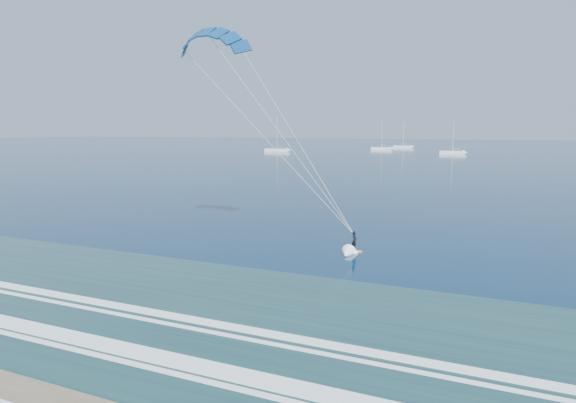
{
  "coord_description": "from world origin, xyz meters",
  "views": [
    {
      "loc": [
        19.0,
        -10.33,
        9.28
      ],
      "look_at": [
        3.65,
        23.24,
        4.02
      ],
      "focal_mm": 32.0,
      "sensor_mm": 36.0,
      "label": 1
    }
  ],
  "objects_px": {
    "kitesurfer_rig": "(279,133)",
    "sailboat_3": "(453,152)",
    "sailboat_2": "(403,147)",
    "sailboat_1": "(382,148)",
    "sailboat_0": "(277,150)"
  },
  "relations": [
    {
      "from": "kitesurfer_rig",
      "to": "sailboat_3",
      "type": "relative_size",
      "value": 1.44
    },
    {
      "from": "sailboat_3",
      "to": "sailboat_0",
      "type": "bearing_deg",
      "value": -172.4
    },
    {
      "from": "sailboat_0",
      "to": "sailboat_3",
      "type": "distance_m",
      "value": 67.48
    },
    {
      "from": "kitesurfer_rig",
      "to": "sailboat_2",
      "type": "xyz_separation_m",
      "value": [
        -35.71,
        211.63,
        -8.3
      ]
    },
    {
      "from": "sailboat_0",
      "to": "sailboat_2",
      "type": "height_order",
      "value": "sailboat_0"
    },
    {
      "from": "sailboat_3",
      "to": "sailboat_2",
      "type": "bearing_deg",
      "value": 119.71
    },
    {
      "from": "sailboat_0",
      "to": "sailboat_1",
      "type": "bearing_deg",
      "value": 45.07
    },
    {
      "from": "sailboat_2",
      "to": "sailboat_0",
      "type": "bearing_deg",
      "value": -122.57
    },
    {
      "from": "kitesurfer_rig",
      "to": "sailboat_3",
      "type": "xyz_separation_m",
      "value": [
        -6.83,
        161.05,
        -8.3
      ]
    },
    {
      "from": "kitesurfer_rig",
      "to": "sailboat_1",
      "type": "xyz_separation_m",
      "value": [
        -39.61,
        186.32,
        -8.3
      ]
    },
    {
      "from": "kitesurfer_rig",
      "to": "sailboat_1",
      "type": "distance_m",
      "value": 190.67
    },
    {
      "from": "kitesurfer_rig",
      "to": "sailboat_2",
      "type": "height_order",
      "value": "kitesurfer_rig"
    },
    {
      "from": "kitesurfer_rig",
      "to": "sailboat_1",
      "type": "bearing_deg",
      "value": 102.0
    },
    {
      "from": "sailboat_1",
      "to": "sailboat_2",
      "type": "distance_m",
      "value": 25.61
    },
    {
      "from": "sailboat_1",
      "to": "sailboat_3",
      "type": "bearing_deg",
      "value": -37.64
    }
  ]
}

